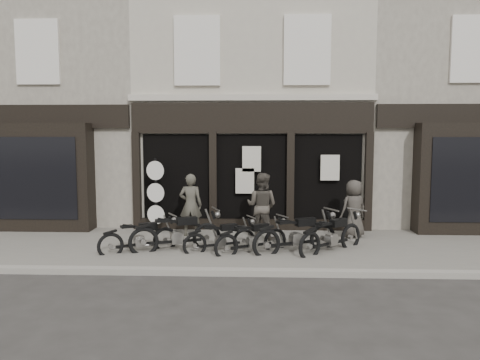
{
  "coord_description": "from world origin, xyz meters",
  "views": [
    {
      "loc": [
        0.17,
        -10.95,
        3.04
      ],
      "look_at": [
        -0.3,
        1.6,
        1.75
      ],
      "focal_mm": 35.0,
      "sensor_mm": 36.0,
      "label": 1
    }
  ],
  "objects_px": {
    "motorcycle_0": "(140,240)",
    "advert_sign_post": "(156,199)",
    "motorcycle_1": "(177,237)",
    "man_left": "(191,205)",
    "man_right": "(354,209)",
    "man_centre": "(262,206)",
    "motorcycle_2": "(221,240)",
    "motorcycle_3": "(252,241)",
    "motorcycle_5": "(332,238)",
    "motorcycle_4": "(296,238)"
  },
  "relations": [
    {
      "from": "motorcycle_1",
      "to": "man_right",
      "type": "xyz_separation_m",
      "value": [
        4.67,
        1.53,
        0.48
      ]
    },
    {
      "from": "man_centre",
      "to": "man_right",
      "type": "height_order",
      "value": "man_centre"
    },
    {
      "from": "man_right",
      "to": "advert_sign_post",
      "type": "relative_size",
      "value": 0.7
    },
    {
      "from": "motorcycle_5",
      "to": "man_left",
      "type": "height_order",
      "value": "man_left"
    },
    {
      "from": "motorcycle_0",
      "to": "advert_sign_post",
      "type": "distance_m",
      "value": 2.24
    },
    {
      "from": "man_centre",
      "to": "man_right",
      "type": "bearing_deg",
      "value": -152.58
    },
    {
      "from": "motorcycle_0",
      "to": "motorcycle_4",
      "type": "xyz_separation_m",
      "value": [
        3.87,
        0.1,
        0.06
      ]
    },
    {
      "from": "motorcycle_1",
      "to": "advert_sign_post",
      "type": "distance_m",
      "value": 2.29
    },
    {
      "from": "motorcycle_1",
      "to": "man_left",
      "type": "xyz_separation_m",
      "value": [
        0.12,
        1.56,
        0.56
      ]
    },
    {
      "from": "motorcycle_2",
      "to": "motorcycle_4",
      "type": "relative_size",
      "value": 0.82
    },
    {
      "from": "motorcycle_3",
      "to": "advert_sign_post",
      "type": "height_order",
      "value": "advert_sign_post"
    },
    {
      "from": "motorcycle_5",
      "to": "motorcycle_2",
      "type": "bearing_deg",
      "value": 139.73
    },
    {
      "from": "motorcycle_0",
      "to": "motorcycle_3",
      "type": "bearing_deg",
      "value": -30.51
    },
    {
      "from": "motorcycle_0",
      "to": "man_left",
      "type": "bearing_deg",
      "value": 28.64
    },
    {
      "from": "motorcycle_3",
      "to": "man_left",
      "type": "relative_size",
      "value": 1.03
    },
    {
      "from": "man_right",
      "to": "motorcycle_5",
      "type": "bearing_deg",
      "value": 36.89
    },
    {
      "from": "motorcycle_5",
      "to": "man_left",
      "type": "distance_m",
      "value": 4.06
    },
    {
      "from": "motorcycle_1",
      "to": "man_right",
      "type": "distance_m",
      "value": 4.94
    },
    {
      "from": "motorcycle_3",
      "to": "man_right",
      "type": "relative_size",
      "value": 1.13
    },
    {
      "from": "motorcycle_5",
      "to": "man_right",
      "type": "relative_size",
      "value": 1.15
    },
    {
      "from": "motorcycle_5",
      "to": "advert_sign_post",
      "type": "bearing_deg",
      "value": 116.72
    },
    {
      "from": "motorcycle_4",
      "to": "motorcycle_5",
      "type": "bearing_deg",
      "value": -21.78
    },
    {
      "from": "motorcycle_2",
      "to": "man_left",
      "type": "distance_m",
      "value": 1.96
    },
    {
      "from": "motorcycle_1",
      "to": "man_left",
      "type": "bearing_deg",
      "value": 64.31
    },
    {
      "from": "motorcycle_1",
      "to": "motorcycle_2",
      "type": "distance_m",
      "value": 1.1
    },
    {
      "from": "motorcycle_1",
      "to": "motorcycle_3",
      "type": "distance_m",
      "value": 1.89
    },
    {
      "from": "motorcycle_0",
      "to": "man_left",
      "type": "relative_size",
      "value": 1.03
    },
    {
      "from": "advert_sign_post",
      "to": "motorcycle_4",
      "type": "bearing_deg",
      "value": -12.37
    },
    {
      "from": "motorcycle_2",
      "to": "motorcycle_3",
      "type": "height_order",
      "value": "motorcycle_3"
    },
    {
      "from": "motorcycle_1",
      "to": "motorcycle_4",
      "type": "bearing_deg",
      "value": -22.01
    },
    {
      "from": "motorcycle_0",
      "to": "advert_sign_post",
      "type": "bearing_deg",
      "value": 60.97
    },
    {
      "from": "motorcycle_0",
      "to": "motorcycle_1",
      "type": "relative_size",
      "value": 0.82
    },
    {
      "from": "motorcycle_2",
      "to": "motorcycle_4",
      "type": "distance_m",
      "value": 1.87
    },
    {
      "from": "man_left",
      "to": "motorcycle_2",
      "type": "bearing_deg",
      "value": 122.54
    },
    {
      "from": "motorcycle_0",
      "to": "man_right",
      "type": "distance_m",
      "value": 5.85
    },
    {
      "from": "man_left",
      "to": "advert_sign_post",
      "type": "xyz_separation_m",
      "value": [
        -1.08,
        0.42,
        0.11
      ]
    },
    {
      "from": "motorcycle_4",
      "to": "motorcycle_5",
      "type": "height_order",
      "value": "motorcycle_4"
    },
    {
      "from": "man_right",
      "to": "advert_sign_post",
      "type": "xyz_separation_m",
      "value": [
        -5.62,
        0.45,
        0.19
      ]
    },
    {
      "from": "motorcycle_2",
      "to": "advert_sign_post",
      "type": "bearing_deg",
      "value": 110.59
    },
    {
      "from": "motorcycle_2",
      "to": "motorcycle_4",
      "type": "xyz_separation_m",
      "value": [
        1.87,
        -0.03,
        0.08
      ]
    },
    {
      "from": "man_left",
      "to": "advert_sign_post",
      "type": "distance_m",
      "value": 1.16
    },
    {
      "from": "motorcycle_3",
      "to": "motorcycle_1",
      "type": "bearing_deg",
      "value": 145.25
    },
    {
      "from": "motorcycle_5",
      "to": "man_centre",
      "type": "distance_m",
      "value": 2.22
    },
    {
      "from": "motorcycle_5",
      "to": "man_centre",
      "type": "relative_size",
      "value": 1.02
    },
    {
      "from": "motorcycle_5",
      "to": "advert_sign_post",
      "type": "relative_size",
      "value": 0.81
    },
    {
      "from": "motorcycle_0",
      "to": "motorcycle_2",
      "type": "bearing_deg",
      "value": -26.64
    },
    {
      "from": "advert_sign_post",
      "to": "motorcycle_3",
      "type": "bearing_deg",
      "value": -22.1
    },
    {
      "from": "motorcycle_0",
      "to": "advert_sign_post",
      "type": "xyz_separation_m",
      "value": [
        -0.04,
        2.12,
        0.73
      ]
    },
    {
      "from": "man_centre",
      "to": "man_right",
      "type": "distance_m",
      "value": 2.56
    },
    {
      "from": "motorcycle_4",
      "to": "motorcycle_2",
      "type": "bearing_deg",
      "value": 153.51
    }
  ]
}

